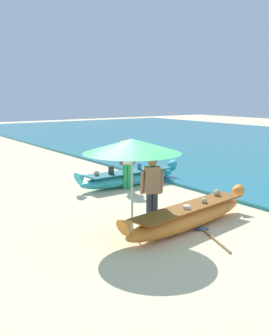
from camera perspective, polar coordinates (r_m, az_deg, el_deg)
name	(u,v)px	position (r m, az deg, el deg)	size (l,w,h in m)	color
ground_plane	(153,233)	(9.40, 2.69, -9.25)	(80.00, 80.00, 0.00)	beige
boat_orange_foreground	(190,216)	(9.70, 7.90, -6.84)	(4.51, 1.36, 0.81)	orange
boat_cyan_midground	(129,177)	(14.05, -0.74, -1.36)	(4.33, 0.95, 0.81)	#33B2BC
person_vendor_hatted	(127,160)	(13.37, -1.11, 1.20)	(0.58, 0.44, 1.75)	green
person_tourist_customer	(152,189)	(9.38, 2.54, -2.98)	(0.59, 0.42, 1.75)	#333842
patio_umbrella_large	(132,147)	(8.86, -0.36, 3.09)	(2.23, 2.23, 2.21)	#B7B7BC
paddle	(210,235)	(9.29, 10.78, -9.48)	(0.78, 1.56, 0.05)	#8E6B47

